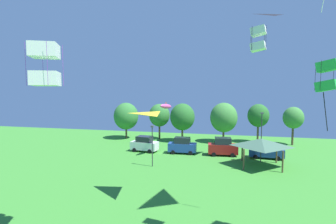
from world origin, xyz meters
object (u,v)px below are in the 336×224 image
kite_flying_4 (45,65)px  treeline_tree_0 (126,116)px  light_post_1 (152,143)px  treeline_tree_3 (224,118)px  parked_car_third_from_left (223,147)px  parked_car_leftmost (144,144)px  kite_flying_5 (258,39)px  kite_flying_6 (161,123)px  treeline_tree_4 (258,116)px  treeline_tree_5 (293,118)px  kite_flying_1 (327,76)px  kite_flying_0 (166,106)px  treeline_tree_2 (182,117)px  treeline_tree_1 (159,115)px  kite_flying_2 (275,25)px  parked_car_rightmost_in_row (266,151)px  park_pavilion (261,143)px  light_post_0 (261,135)px  parked_car_second_from_left (182,146)px

kite_flying_4 → treeline_tree_0: kite_flying_4 is taller
light_post_1 → treeline_tree_3: treeline_tree_3 is taller
parked_car_third_from_left → treeline_tree_0: size_ratio=0.62×
parked_car_leftmost → treeline_tree_3: (12.05, 10.26, 3.45)m
kite_flying_5 → kite_flying_6: bearing=139.2°
kite_flying_5 → treeline_tree_4: kite_flying_5 is taller
parked_car_third_from_left → treeline_tree_5: treeline_tree_5 is taller
kite_flying_1 → light_post_1: kite_flying_1 is taller
kite_flying_0 → parked_car_leftmost: bearing=153.0°
treeline_tree_2 → treeline_tree_5: size_ratio=1.06×
treeline_tree_0 → treeline_tree_4: size_ratio=1.00×
parked_car_leftmost → treeline_tree_1: treeline_tree_1 is taller
kite_flying_0 → kite_flying_2: (14.37, -0.92, 10.56)m
kite_flying_2 → parked_car_rightmost_in_row: size_ratio=0.76×
parked_car_third_from_left → kite_flying_1: bearing=-78.8°
kite_flying_2 → kite_flying_4: (-16.38, -22.04, -6.60)m
park_pavilion → treeline_tree_2: bearing=133.1°
kite_flying_4 → treeline_tree_4: kite_flying_4 is taller
kite_flying_2 → light_post_0: size_ratio=0.54×
treeline_tree_3 → parked_car_third_from_left: bearing=-89.1°
kite_flying_0 → park_pavilion: bearing=-9.4°
treeline_tree_1 → kite_flying_6: bearing=-74.6°
park_pavilion → treeline_tree_2: treeline_tree_2 is taller
kite_flying_0 → parked_car_rightmost_in_row: 15.71m
park_pavilion → treeline_tree_4: size_ratio=0.80×
treeline_tree_3 → treeline_tree_4: bearing=11.2°
kite_flying_5 → kite_flying_4: bearing=-169.0°
kite_flying_1 → parked_car_rightmost_in_row: kite_flying_1 is taller
parked_car_rightmost_in_row → treeline_tree_3: treeline_tree_3 is taller
parked_car_rightmost_in_row → treeline_tree_3: bearing=125.1°
kite_flying_0 → light_post_0: size_ratio=0.47×
kite_flying_6 → kite_flying_5: bearing=-40.8°
kite_flying_5 → parked_car_third_from_left: kite_flying_5 is taller
kite_flying_5 → kite_flying_6: 11.87m
kite_flying_0 → kite_flying_4: bearing=-95.0°
treeline_tree_2 → treeline_tree_3: size_ratio=0.98×
treeline_tree_3 → treeline_tree_4: 6.33m
park_pavilion → treeline_tree_1: size_ratio=0.82×
parked_car_rightmost_in_row → treeline_tree_5: size_ratio=0.71×
kite_flying_4 → treeline_tree_0: 36.61m
kite_flying_2 → treeline_tree_1: (-18.79, 13.56, -13.20)m
kite_flying_1 → park_pavilion: 19.15m
park_pavilion → treeline_tree_1: treeline_tree_1 is taller
parked_car_rightmost_in_row → treeline_tree_1: size_ratio=0.69×
treeline_tree_3 → light_post_0: bearing=-67.4°
kite_flying_5 → treeline_tree_5: 35.39m
parked_car_leftmost → treeline_tree_0: (-7.10, 9.78, 3.29)m
treeline_tree_3 → kite_flying_6: bearing=-101.2°
kite_flying_4 → parked_car_leftmost: size_ratio=0.59×
treeline_tree_1 → parked_car_second_from_left: bearing=-58.3°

